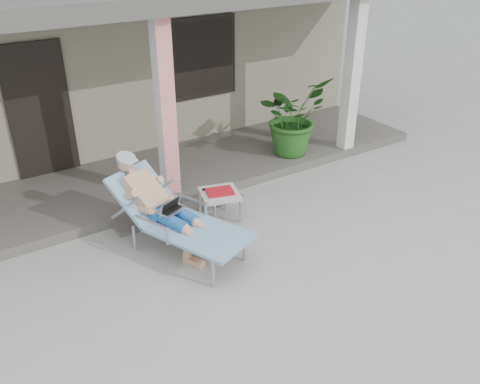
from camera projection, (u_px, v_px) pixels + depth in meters
ground at (251, 279)px, 6.09m from camera, size 60.00×60.00×0.00m
house at (71, 42)px, 10.13m from camera, size 10.40×5.40×3.30m
porch_deck at (149, 179)px, 8.28m from camera, size 10.00×2.00×0.15m
porch_overhang at (134, 4)px, 6.97m from camera, size 10.00×2.30×2.85m
porch_step at (181, 211)px, 7.45m from camera, size 2.00×0.30×0.07m
lounger at (167, 195)px, 6.31m from camera, size 1.38×2.01×1.27m
side_table at (220, 195)px, 7.12m from camera, size 0.65×0.65×0.47m
potted_palm at (293, 116)px, 8.77m from camera, size 1.41×1.29×1.34m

